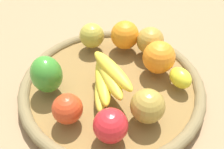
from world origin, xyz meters
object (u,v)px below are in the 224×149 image
apple_1 (111,125)px  banana_bunch (107,79)px  apple_4 (92,36)px  orange_1 (125,35)px  bell_pepper (47,74)px  orange_0 (159,57)px  apple_0 (67,109)px  lemon_0 (180,78)px  apple_2 (148,106)px  apple_3 (150,41)px

apple_1 → banana_bunch: bearing=37.3°
apple_4 → orange_1: bearing=-59.5°
bell_pepper → orange_0: size_ratio=1.10×
apple_0 → apple_1: (0.01, -0.10, 0.00)m
apple_0 → bell_pepper: 0.11m
lemon_0 → orange_0: orange_0 is taller
apple_4 → apple_1: 0.31m
lemon_0 → apple_4: (0.01, 0.27, 0.01)m
apple_4 → apple_0: bearing=-154.9°
orange_1 → apple_0: (-0.28, -0.03, -0.01)m
lemon_0 → bell_pepper: (-0.18, 0.26, 0.02)m
apple_2 → lemon_0: bearing=-9.8°
banana_bunch → apple_4: 0.18m
apple_1 → orange_0: orange_0 is taller
lemon_0 → orange_0: size_ratio=0.74×
apple_4 → apple_2: apple_2 is taller
apple_4 → apple_2: 0.29m
apple_1 → apple_4: bearing=43.0°
orange_1 → bell_pepper: (-0.24, 0.07, 0.01)m
lemon_0 → apple_1: (-0.21, 0.06, 0.01)m
banana_bunch → apple_4: (0.12, 0.13, -0.00)m
orange_1 → apple_1: 0.30m
lemon_0 → apple_0: 0.27m
orange_1 → bell_pepper: bell_pepper is taller
apple_2 → bell_pepper: bearing=101.8°
lemon_0 → apple_1: apple_1 is taller
apple_4 → orange_0: 0.20m
apple_4 → orange_0: size_ratio=0.85×
apple_0 → banana_bunch: bearing=-11.1°
lemon_0 → orange_0: 0.07m
orange_1 → bell_pepper: size_ratio=0.88×
lemon_0 → banana_bunch: bearing=129.0°
apple_1 → bell_pepper: size_ratio=0.77×
bell_pepper → banana_bunch: bearing=56.6°
banana_bunch → apple_0: 0.11m
banana_bunch → orange_0: (0.13, -0.07, 0.00)m
lemon_0 → apple_4: size_ratio=0.87×
apple_0 → apple_4: apple_4 is taller
apple_3 → apple_2: 0.23m
lemon_0 → apple_2: apple_2 is taller
banana_bunch → apple_0: (-0.11, 0.02, -0.01)m
apple_0 → apple_3: apple_3 is taller
lemon_0 → bell_pepper: size_ratio=0.68×
apple_4 → bell_pepper: size_ratio=0.78×
orange_1 → bell_pepper: 0.25m
banana_bunch → apple_3: size_ratio=2.02×
apple_2 → apple_0: bearing=124.2°
apple_3 → bell_pepper: size_ratio=0.83×
banana_bunch → apple_3: bearing=-5.2°
apple_2 → bell_pepper: size_ratio=0.81×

